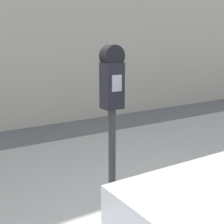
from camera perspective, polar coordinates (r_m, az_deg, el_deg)
name	(u,v)px	position (r m, az deg, el deg)	size (l,w,h in m)	color
sidewalk	(87,177)	(4.02, -4.60, -11.76)	(24.00, 2.80, 0.14)	#ADAAA3
parking_meter	(112,102)	(2.57, 0.01, 1.81)	(0.18, 0.14, 1.57)	#2D2D30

